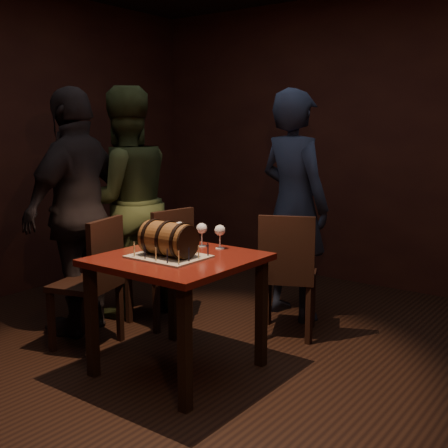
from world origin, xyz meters
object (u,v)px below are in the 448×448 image
object	(u,v)px
wine_glass_right	(220,231)
person_left_front	(79,212)
pint_of_ale	(182,237)
chair_left_front	(94,276)
person_left_rear	(124,203)
pub_table	(178,273)
barrel_cake	(168,239)
wine_glass_left	(180,228)
chair_back	(287,269)
chair_left_rear	(165,260)
wine_glass_mid	(202,229)
person_back	(294,205)

from	to	relation	value
wine_glass_right	person_left_front	xyz separation A→B (m)	(-1.16, -0.22, 0.05)
pint_of_ale	chair_left_front	bearing A→B (deg)	-154.06
chair_left_front	person_left_rear	xyz separation A→B (m)	(-0.40, 0.67, 0.41)
pub_table	barrel_cake	world-z (taller)	barrel_cake
wine_glass_left	chair_back	bearing A→B (deg)	53.09
wine_glass_left	person_left_rear	distance (m)	0.96
wine_glass_left	wine_glass_right	world-z (taller)	same
wine_glass_right	chair_back	world-z (taller)	chair_back
chair_back	chair_left_rear	xyz separation A→B (m)	(-0.90, -0.33, 0.00)
chair_back	person_left_front	size ratio (longest dim) A/B	0.51
wine_glass_mid	chair_back	xyz separation A→B (m)	(0.33, 0.59, -0.34)
wine_glass_mid	chair_left_rear	xyz separation A→B (m)	(-0.58, 0.26, -0.34)
wine_glass_mid	person_back	xyz separation A→B (m)	(0.10, 1.06, 0.05)
wine_glass_mid	person_left_rear	xyz separation A→B (m)	(-1.05, 0.29, 0.07)
wine_glass_left	person_left_rear	bearing A→B (deg)	159.27
person_left_rear	person_left_front	bearing A→B (deg)	27.23
chair_left_front	person_left_rear	size ratio (longest dim) A/B	0.50
person_left_rear	chair_back	bearing A→B (deg)	125.31
person_left_rear	pint_of_ale	bearing A→B (deg)	90.84
barrel_cake	pint_of_ale	distance (m)	0.30
chair_left_rear	wine_glass_right	bearing A→B (deg)	-18.51
wine_glass_left	wine_glass_right	distance (m)	0.30
person_left_front	wine_glass_mid	bearing A→B (deg)	90.42
wine_glass_mid	chair_left_front	distance (m)	0.83
chair_left_rear	pub_table	bearing A→B (deg)	-41.98
chair_left_front	person_back	xyz separation A→B (m)	(0.76, 1.44, 0.40)
pub_table	wine_glass_left	size ratio (longest dim) A/B	5.59
pub_table	chair_back	size ratio (longest dim) A/B	0.97
pub_table	wine_glass_mid	xyz separation A→B (m)	(-0.06, 0.32, 0.23)
pint_of_ale	wine_glass_left	bearing A→B (deg)	139.90
wine_glass_left	wine_glass_right	bearing A→B (deg)	12.74
pub_table	barrel_cake	bearing A→B (deg)	-111.79
chair_left_front	pint_of_ale	bearing A→B (deg)	25.94
wine_glass_left	person_left_rear	xyz separation A→B (m)	(-0.90, 0.34, 0.07)
pub_table	person_back	xyz separation A→B (m)	(0.04, 1.37, 0.28)
pub_table	wine_glass_mid	bearing A→B (deg)	100.86
pint_of_ale	chair_back	xyz separation A→B (m)	(0.41, 0.69, -0.30)
wine_glass_mid	barrel_cake	bearing A→B (deg)	-84.21
pint_of_ale	person_back	world-z (taller)	person_back
pub_table	wine_glass_left	distance (m)	0.41
barrel_cake	chair_back	bearing A→B (deg)	73.35
wine_glass_left	pint_of_ale	bearing A→B (deg)	-40.10
chair_back	chair_left_front	xyz separation A→B (m)	(-0.98, -0.97, 0.00)
barrel_cake	person_left_rear	xyz separation A→B (m)	(-1.09, 0.66, 0.07)
wine_glass_right	person_back	xyz separation A→B (m)	(-0.04, 1.04, 0.05)
barrel_cake	person_left_rear	distance (m)	1.28
wine_glass_mid	person_left_rear	size ratio (longest dim) A/B	0.09
person_back	person_left_rear	size ratio (longest dim) A/B	0.99
wine_glass_right	pint_of_ale	bearing A→B (deg)	-151.83
wine_glass_left	wine_glass_mid	bearing A→B (deg)	18.27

